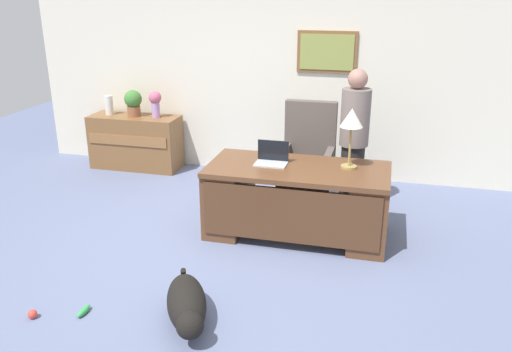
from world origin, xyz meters
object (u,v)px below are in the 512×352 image
dog_lying (187,305)px  laptop (272,158)px  credenza (136,142)px  armchair (308,160)px  desk_lamp (352,122)px  desk (297,199)px  vase_with_flowers (155,102)px  person_standing (354,140)px  dog_toy_bone (84,311)px  dog_toy_ball (33,314)px  vase_empty (109,105)px  potted_plant (133,102)px

dog_lying → laptop: (0.26, 1.77, 0.64)m
credenza → laptop: laptop is taller
armchair → desk_lamp: bearing=-56.1°
desk → vase_with_flowers: (-2.24, 1.58, 0.56)m
credenza → dog_lying: size_ratio=1.55×
desk → desk_lamp: 0.95m
person_standing → vase_with_flowers: (-2.72, 0.76, 0.13)m
credenza → vase_with_flowers: 0.68m
person_standing → desk: bearing=-120.4°
dog_lying → dog_toy_bone: size_ratio=4.86×
laptop → dog_toy_ball: (-1.44, -2.02, -0.76)m
vase_empty → dog_toy_bone: vase_empty is taller
laptop → credenza: bearing=146.8°
vase_empty → desk_lamp: bearing=-22.9°
vase_with_flowers → dog_toy_bone: size_ratio=2.19×
dog_toy_ball → vase_with_flowers: bearing=98.4°
desk → armchair: bearing=92.4°
vase_empty → dog_toy_bone: (1.57, -3.37, -0.85)m
vase_with_flowers → vase_empty: size_ratio=1.36×
credenza → desk_lamp: 3.49m
desk → dog_toy_bone: bearing=-127.4°
armchair → potted_plant: size_ratio=3.30×
desk_lamp → desk: bearing=-165.1°
armchair → person_standing: (0.52, -0.09, 0.31)m
potted_plant → vase_empty: bearing=180.0°
person_standing → potted_plant: size_ratio=4.48×
dog_lying → vase_with_flowers: (-1.70, 3.27, 0.80)m
credenza → dog_toy_bone: size_ratio=7.53×
vase_empty → potted_plant: 0.38m
desk_lamp → vase_with_flowers: bearing=152.0°
desk_lamp → potted_plant: desk_lamp is taller
armchair → person_standing: person_standing is taller
desk → desk_lamp: desk_lamp is taller
armchair → desk_lamp: size_ratio=1.98×
vase_with_flowers → vase_empty: bearing=180.0°
dog_lying → dog_toy_ball: size_ratio=11.24×
dog_lying → vase_with_flowers: size_ratio=2.22×
laptop → desk: bearing=-15.9°
desk → dog_toy_ball: (-1.72, -1.94, -0.37)m
desk_lamp → potted_plant: 3.40m
armchair → dog_toy_ball: bearing=-120.5°
credenza → laptop: bearing=-33.2°
armchair → dog_lying: size_ratio=1.48×
credenza → vase_empty: bearing=179.8°
person_standing → dog_toy_bone: 3.30m
desk → vase_with_flowers: size_ratio=4.98×
dog_lying → laptop: 1.90m
desk → armchair: size_ratio=1.52×
person_standing → armchair: bearing=169.8°
credenza → dog_toy_ball: size_ratio=17.41×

